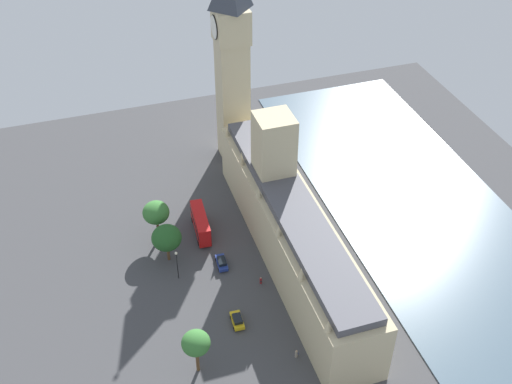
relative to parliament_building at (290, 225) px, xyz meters
The scene contains 13 objects.
ground_plane 8.15m from the parliament_building, 35.93° to the left, with size 136.00×136.00×0.00m, color #424244.
river_thames 32.98m from the parliament_building, behind, with size 37.92×122.40×0.25m, color #475B6B.
parliament_building is the anchor object (origin of this frame).
clock_tower 40.81m from the parliament_building, 89.12° to the right, with size 7.45×7.45×48.79m.
double_decker_bus_under_trees 19.79m from the parliament_building, 37.56° to the right, with size 3.17×10.63×4.75m.
car_blue_trailing 15.30m from the parliament_building, ahead, with size 2.12×4.49×1.74m.
car_yellow_cab_far_end 21.53m from the parliament_building, 43.29° to the left, with size 2.09×4.17×1.74m.
pedestrian_by_river_gate 26.07m from the parliament_building, 73.00° to the left, with size 0.59×0.48×1.72m.
pedestrian_near_tower 12.05m from the parliament_building, 37.31° to the left, with size 0.55×0.63×1.58m.
plane_tree_kerbside 24.01m from the parliament_building, 14.16° to the right, with size 5.90×5.90×8.32m.
plane_tree_opposite_hall 26.96m from the parliament_building, 27.58° to the right, with size 5.40×5.40×9.37m.
plane_tree_leading 32.15m from the parliament_building, 42.02° to the left, with size 4.74×4.74×9.10m.
street_lamp_corner 22.68m from the parliament_building, ahead, with size 0.56×0.56×6.88m.
Camera 1 is at (32.46, 84.58, 89.47)m, focal length 44.62 mm.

